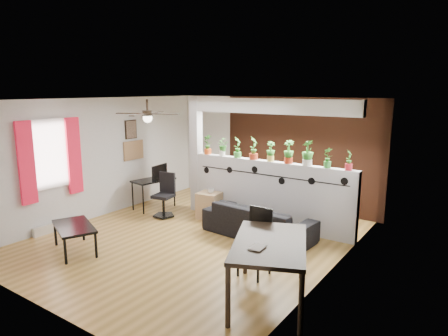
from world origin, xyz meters
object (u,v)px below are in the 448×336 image
dining_table (270,248)px  cup (211,191)px  potted_plant_2 (238,147)px  potted_plant_8 (349,159)px  office_chair (165,198)px  folding_chair (258,235)px  ceiling_fan (147,115)px  potted_plant_6 (308,152)px  coffee_table (74,228)px  potted_plant_1 (222,147)px  potted_plant_7 (328,157)px  potted_plant_0 (208,144)px  potted_plant_5 (289,151)px  cube_shelf (209,205)px  potted_plant_3 (254,147)px  potted_plant_4 (271,151)px  sofa (259,221)px  computer_desk (153,182)px

dining_table → cup: bearing=139.0°
potted_plant_2 → potted_plant_8: potted_plant_2 is taller
office_chair → folding_chair: (3.07, -1.25, 0.19)m
ceiling_fan → office_chair: 2.21m
office_chair → folding_chair: bearing=-22.1°
potted_plant_6 → folding_chair: bearing=-87.0°
potted_plant_2 → coffee_table: 3.60m
potted_plant_1 → potted_plant_7: bearing=0.0°
potted_plant_0 → folding_chair: bearing=-39.6°
potted_plant_2 → ceiling_fan: bearing=-114.2°
potted_plant_1 → potted_plant_5: 1.58m
cube_shelf → dining_table: bearing=-47.3°
potted_plant_7 → cube_shelf: size_ratio=0.67×
potted_plant_3 → potted_plant_6: (1.19, 0.00, 0.00)m
coffee_table → potted_plant_5: bearing=51.1°
potted_plant_3 → potted_plant_6: size_ratio=0.98×
potted_plant_4 → potted_plant_5: (0.39, -0.00, 0.03)m
potted_plant_6 → sofa: potted_plant_6 is taller
potted_plant_5 → computer_desk: 3.39m
potted_plant_7 → sofa: (-1.05, -0.69, -1.25)m
potted_plant_0 → office_chair: bearing=-126.5°
office_chair → coffee_table: 2.33m
potted_plant_8 → cup: size_ratio=2.94×
dining_table → cube_shelf: bearing=139.6°
potted_plant_4 → cube_shelf: bearing=-165.3°
sofa → potted_plant_1: bearing=-23.2°
potted_plant_4 → potted_plant_5: size_ratio=0.88×
potted_plant_5 → dining_table: size_ratio=0.26×
cup → potted_plant_6: bearing=9.5°
potted_plant_3 → potted_plant_8: potted_plant_3 is taller
sofa → office_chair: (-2.31, -0.12, 0.12)m
potted_plant_1 → cup: potted_plant_1 is taller
sofa → folding_chair: bearing=123.3°
folding_chair → potted_plant_5: bearing=103.7°
potted_plant_2 → coffee_table: bearing=-113.2°
cube_shelf → cup: cup is taller
potted_plant_4 → office_chair: size_ratio=0.42×
potted_plant_4 → potted_plant_8: size_ratio=1.07×
potted_plant_7 → potted_plant_1: bearing=180.0°
ceiling_fan → coffee_table: bearing=-111.8°
potted_plant_3 → potted_plant_8: 1.98m
cup → office_chair: bearing=-153.5°
potted_plant_7 → cup: potted_plant_7 is taller
potted_plant_6 → potted_plant_7: 0.40m
potted_plant_1 → potted_plant_2: 0.40m
potted_plant_5 → folding_chair: (0.50, -2.05, -0.98)m
potted_plant_0 → potted_plant_3: potted_plant_3 is taller
coffee_table → folding_chair: bearing=19.6°
potted_plant_0 → potted_plant_5: potted_plant_5 is taller
potted_plant_3 → folding_chair: bearing=-57.8°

